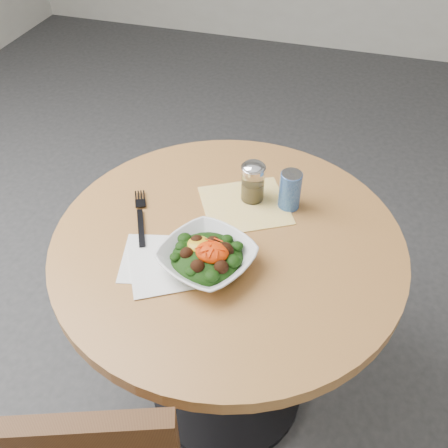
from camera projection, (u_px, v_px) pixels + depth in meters
name	position (u px, v px, depth m)	size (l,w,h in m)	color
ground	(227.00, 388.00, 1.78)	(6.00, 6.00, 0.00)	#313134
table	(228.00, 288.00, 1.40)	(0.90, 0.90, 0.75)	black
cloth_napkin	(245.00, 205.00, 1.36)	(0.23, 0.21, 0.00)	#F2B30C
paper_napkins	(160.00, 263.00, 1.20)	(0.24, 0.23, 0.00)	white
salad_bowl	(207.00, 257.00, 1.18)	(0.28, 0.28, 0.08)	silver
fork	(141.00, 215.00, 1.32)	(0.12, 0.21, 0.00)	black
spice_shaker	(253.00, 182.00, 1.34)	(0.07, 0.07, 0.12)	silver
beverage_can	(290.00, 190.00, 1.32)	(0.06, 0.06, 0.11)	#0D2D95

